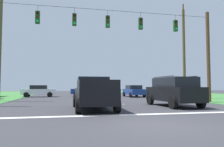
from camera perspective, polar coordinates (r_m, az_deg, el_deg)
ground_plane at (r=8.09m, az=11.49°, el=-13.12°), size 120.00×120.00×0.00m
stop_bar_stripe at (r=10.74m, az=5.41°, el=-10.72°), size 15.57×0.45×0.01m
lane_dash_0 at (r=16.54m, az=-0.74°, el=-8.15°), size 2.50×0.15×0.01m
lane_dash_1 at (r=22.70m, az=-3.75°, el=-6.85°), size 2.50×0.15×0.01m
lane_dash_2 at (r=30.70m, az=-5.82°, el=-5.94°), size 2.50×0.15×0.01m
lane_dash_3 at (r=40.08m, az=-7.19°, el=-5.33°), size 2.50×0.15×0.01m
overhead_signal_span at (r=17.19m, az=-1.63°, el=7.14°), size 18.58×0.31×7.90m
pickup_truck at (r=13.09m, az=-4.90°, el=-5.17°), size 2.29×5.41×1.95m
suv_black at (r=15.59m, az=15.86°, el=-4.42°), size 2.44×4.90×2.05m
distant_car_crossing_white at (r=29.94m, az=-18.70°, el=-4.34°), size 4.36×2.14×1.52m
distant_car_oncoming at (r=31.37m, az=-6.88°, el=-4.44°), size 4.36×2.14×1.52m
distant_car_far_parked at (r=28.62m, az=5.73°, el=-4.55°), size 2.13×4.35×1.52m
utility_pole_mid_right at (r=25.94m, az=18.41°, el=5.56°), size 0.31×1.77×10.81m
utility_pole_near_left at (r=22.85m, az=-27.44°, el=6.67°), size 0.32×1.66×10.77m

